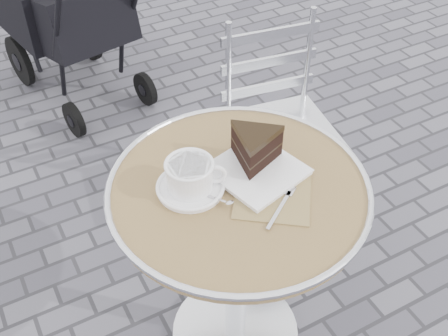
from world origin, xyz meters
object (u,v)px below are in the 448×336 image
cake_plate_set (256,153)px  bistro_chair (275,101)px  baby_stroller (63,10)px  cappuccino_set (191,178)px  cafe_table (238,228)px

cake_plate_set → bistro_chair: size_ratio=0.43×
bistro_chair → baby_stroller: size_ratio=0.80×
cappuccino_set → cake_plate_set: bearing=23.3°
cafe_table → cake_plate_set: size_ratio=2.03×
cafe_table → bistro_chair: size_ratio=0.87×
bistro_chair → cappuccino_set: bearing=-132.0°
cake_plate_set → bistro_chair: (0.38, 0.47, -0.26)m
cappuccino_set → cake_plate_set: (0.19, -0.01, 0.01)m
cake_plate_set → baby_stroller: bearing=78.2°
cake_plate_set → baby_stroller: 1.75m
bistro_chair → baby_stroller: bearing=119.4°
cappuccino_set → bistro_chair: bearing=64.3°
cake_plate_set → baby_stroller: size_ratio=0.34×
cafe_table → baby_stroller: 1.76m
bistro_chair → cake_plate_set: bearing=-119.9°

